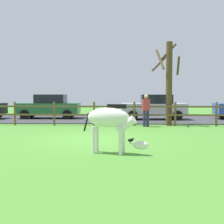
% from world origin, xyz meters
% --- Properties ---
extents(ground_plane, '(60.00, 60.00, 0.00)m').
position_xyz_m(ground_plane, '(0.00, 0.00, 0.00)').
color(ground_plane, '#47842D').
extents(parking_asphalt, '(28.00, 7.40, 0.05)m').
position_xyz_m(parking_asphalt, '(0.00, 9.30, 0.03)').
color(parking_asphalt, '#38383D').
rests_on(parking_asphalt, ground_plane).
extents(paddock_fence, '(21.30, 0.11, 1.25)m').
position_xyz_m(paddock_fence, '(-0.40, 5.00, 0.72)').
color(paddock_fence, brown).
rests_on(paddock_fence, ground_plane).
extents(bare_tree, '(1.49, 1.62, 4.38)m').
position_xyz_m(bare_tree, '(3.51, 5.26, 2.36)').
color(bare_tree, '#513A23').
rests_on(bare_tree, ground_plane).
extents(zebra, '(1.90, 0.77, 1.41)m').
position_xyz_m(zebra, '(0.90, -2.86, 0.93)').
color(zebra, white).
rests_on(zebra, ground_plane).
extents(crow_on_grass, '(0.22, 0.10, 0.20)m').
position_xyz_m(crow_on_grass, '(1.47, -1.06, 0.13)').
color(crow_on_grass, black).
rests_on(crow_on_grass, ground_plane).
extents(parked_car_green, '(4.04, 1.97, 1.56)m').
position_xyz_m(parked_car_green, '(-3.78, 9.05, 0.84)').
color(parked_car_green, '#236B38').
rests_on(parked_car_green, parking_asphalt).
extents(parked_car_silver, '(4.05, 1.97, 1.56)m').
position_xyz_m(parked_car_silver, '(3.04, 8.54, 0.84)').
color(parked_car_silver, '#B7BABF').
rests_on(parked_car_silver, parking_asphalt).
extents(visitor_near_fence, '(0.40, 0.30, 1.64)m').
position_xyz_m(visitor_near_fence, '(2.30, 4.52, 0.91)').
color(visitor_near_fence, '#232847').
rests_on(visitor_near_fence, ground_plane).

